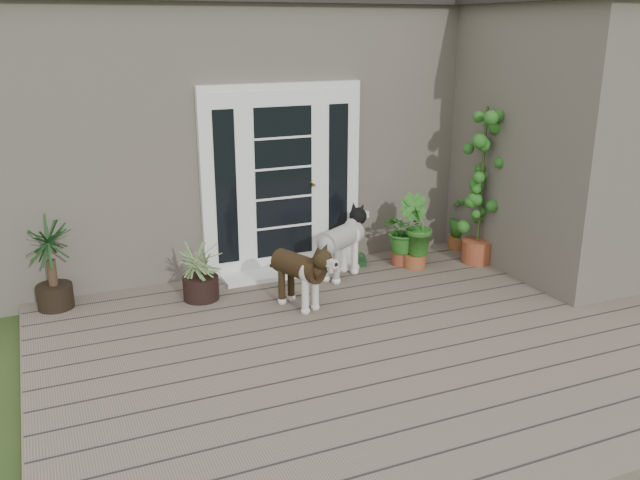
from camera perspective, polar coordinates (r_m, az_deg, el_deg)
name	(u,v)px	position (r m, az deg, el deg)	size (l,w,h in m)	color
deck	(388,346)	(6.27, 5.82, -8.93)	(6.20, 4.60, 0.12)	#6B5B4C
house_main	(245,124)	(9.63, -6.41, 9.74)	(7.40, 4.00, 3.10)	#665E54
house_wing	(566,145)	(8.35, 20.15, 7.58)	(1.60, 2.40, 3.10)	#665E54
door_unit	(282,179)	(7.71, -3.20, 5.18)	(1.90, 0.14, 2.15)	white
door_step	(290,271)	(7.83, -2.56, -2.64)	(1.60, 0.40, 0.05)	white
brindle_dog	(298,277)	(6.80, -1.84, -3.17)	(0.33, 0.77, 0.64)	#372614
white_dog	(341,248)	(7.60, 1.77, -0.72)	(0.35, 0.82, 0.69)	silver
spider_plant	(200,269)	(7.09, -10.14, -2.46)	(0.62, 0.62, 0.66)	#89AB69
yucca	(51,262)	(7.23, -21.85, -1.78)	(0.68, 0.68, 0.98)	black
herb_a	(402,239)	(8.07, 6.97, 0.09)	(0.50, 0.50, 0.64)	#235618
herb_b	(415,241)	(8.01, 8.07, -0.06)	(0.44, 0.44, 0.65)	#1F4C15
herb_c	(461,226)	(8.81, 11.84, 1.14)	(0.37, 0.37, 0.58)	#234E16
sapling	(482,184)	(8.15, 13.55, 4.63)	(0.57, 0.57, 1.94)	#285919
clog_left	(310,268)	(7.86, -0.87, -2.43)	(0.12, 0.26, 0.08)	#14331D
clog_right	(361,260)	(8.14, 3.52, -1.71)	(0.14, 0.30, 0.09)	#153619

